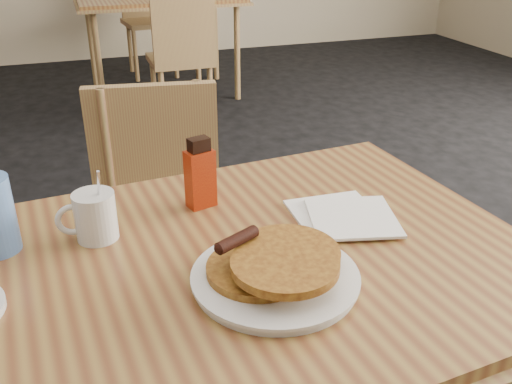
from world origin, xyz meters
The scene contains 9 objects.
main_table centered at (-0.04, 0.00, 0.71)m, with size 1.28×0.93×0.75m.
neighbor_table centered at (0.50, 3.59, 0.71)m, with size 1.22×0.83×0.75m.
chair_main_far centered at (-0.02, 0.71, 0.51)m, with size 0.44×0.45×0.86m.
chair_neighbor_far centered at (0.52, 4.31, 0.56)m, with size 0.46×0.46×0.94m.
chair_neighbor_near centered at (0.49, 2.82, 0.52)m, with size 0.40×0.40×0.88m.
pancake_plate centered at (0.04, -0.09, 0.77)m, with size 0.29×0.29×0.08m.
coffee_mug centered at (-0.24, 0.16, 0.80)m, with size 0.11×0.08×0.15m.
syrup_bottle centered at (-0.01, 0.23, 0.82)m, with size 0.07×0.05×0.15m.
napkin_stack centered at (0.25, 0.07, 0.76)m, with size 0.22×0.23×0.01m.
Camera 1 is at (-0.25, -0.83, 1.32)m, focal length 40.00 mm.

